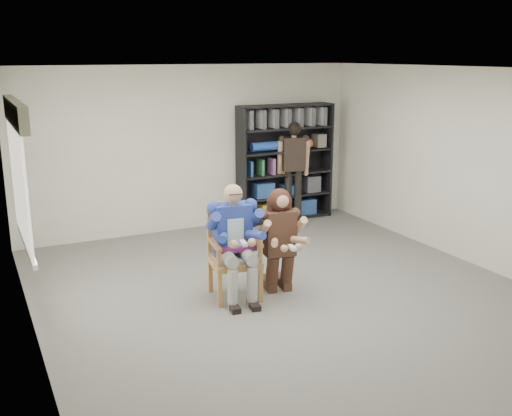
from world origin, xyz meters
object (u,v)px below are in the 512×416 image
armchair (235,255)px  bookshelf (285,163)px  kneeling_woman (281,243)px  standing_man (293,172)px  seated_man (235,242)px

armchair → bookshelf: 3.77m
bookshelf → kneeling_woman: bearing=-119.6°
kneeling_woman → standing_man: bearing=66.4°
armchair → seated_man: 0.17m
kneeling_woman → bookshelf: size_ratio=0.63×
bookshelf → seated_man: bearing=-128.3°
armchair → standing_man: (2.40, 2.78, 0.34)m
standing_man → bookshelf: bearing=136.3°
bookshelf → armchair: bearing=-128.3°
seated_man → kneeling_woman: size_ratio=1.09×
kneeling_woman → standing_man: 3.43m
seated_man → standing_man: size_ratio=0.81×
armchair → kneeling_woman: bearing=-3.1°
armchair → bookshelf: bookshelf is taller
seated_man → kneeling_woman: seated_man is taller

